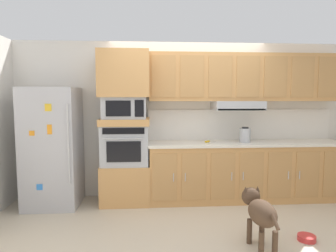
% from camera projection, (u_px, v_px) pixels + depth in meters
% --- Properties ---
extents(ground_plane, '(9.60, 9.60, 0.00)m').
position_uv_depth(ground_plane, '(197.00, 219.00, 3.93)').
color(ground_plane, beige).
extents(back_kitchen_wall, '(6.20, 0.12, 2.50)m').
position_uv_depth(back_kitchen_wall, '(187.00, 120.00, 4.91)').
color(back_kitchen_wall, silver).
rests_on(back_kitchen_wall, ground).
extents(refrigerator, '(0.76, 0.73, 1.76)m').
position_uv_depth(refrigerator, '(53.00, 147.00, 4.38)').
color(refrigerator, '#ADADB2').
rests_on(refrigerator, ground).
extents(oven_base_cabinet, '(0.74, 0.62, 0.60)m').
position_uv_depth(oven_base_cabinet, '(126.00, 183.00, 4.58)').
color(oven_base_cabinet, tan).
rests_on(oven_base_cabinet, ground).
extents(built_in_oven, '(0.70, 0.62, 0.60)m').
position_uv_depth(built_in_oven, '(125.00, 144.00, 4.52)').
color(built_in_oven, '#A8AAAF').
rests_on(built_in_oven, oven_base_cabinet).
extents(appliance_mid_shelf, '(0.74, 0.62, 0.10)m').
position_uv_depth(appliance_mid_shelf, '(125.00, 122.00, 4.49)').
color(appliance_mid_shelf, tan).
rests_on(appliance_mid_shelf, built_in_oven).
extents(microwave, '(0.64, 0.54, 0.32)m').
position_uv_depth(microwave, '(125.00, 108.00, 4.47)').
color(microwave, '#A8AAAF').
rests_on(microwave, appliance_mid_shelf).
extents(appliance_upper_cabinet, '(0.74, 0.62, 0.68)m').
position_uv_depth(appliance_upper_cabinet, '(124.00, 74.00, 4.42)').
color(appliance_upper_cabinet, tan).
rests_on(appliance_upper_cabinet, microwave).
extents(lower_cabinet_run, '(3.02, 0.63, 0.88)m').
position_uv_depth(lower_cabinet_run, '(245.00, 172.00, 4.69)').
color(lower_cabinet_run, tan).
rests_on(lower_cabinet_run, ground).
extents(countertop_slab, '(3.06, 0.64, 0.04)m').
position_uv_depth(countertop_slab, '(245.00, 143.00, 4.65)').
color(countertop_slab, silver).
rests_on(countertop_slab, lower_cabinet_run).
extents(backsplash_panel, '(3.06, 0.02, 0.50)m').
position_uv_depth(backsplash_panel, '(240.00, 124.00, 4.91)').
color(backsplash_panel, silver).
rests_on(backsplash_panel, countertop_slab).
extents(upper_cabinet_with_hood, '(3.02, 0.48, 0.88)m').
position_uv_depth(upper_cabinet_with_hood, '(244.00, 79.00, 4.67)').
color(upper_cabinet_with_hood, tan).
rests_on(upper_cabinet_with_hood, backsplash_panel).
extents(screwdriver, '(0.17, 0.17, 0.03)m').
position_uv_depth(screwdriver, '(208.00, 141.00, 4.59)').
color(screwdriver, yellow).
rests_on(screwdriver, countertop_slab).
extents(electric_kettle, '(0.17, 0.17, 0.24)m').
position_uv_depth(electric_kettle, '(245.00, 135.00, 4.59)').
color(electric_kettle, '#A8AAAF').
rests_on(electric_kettle, countertop_slab).
extents(dog, '(0.28, 0.84, 0.60)m').
position_uv_depth(dog, '(259.00, 211.00, 3.17)').
color(dog, '#473323').
rests_on(dog, ground).
extents(dog_food_bowl, '(0.20, 0.20, 0.06)m').
position_uv_depth(dog_food_bowl, '(307.00, 238.00, 3.35)').
color(dog_food_bowl, red).
rests_on(dog_food_bowl, ground).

